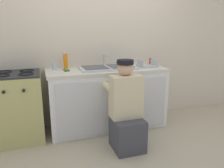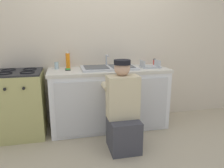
{
  "view_description": "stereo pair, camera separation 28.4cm",
  "coord_description": "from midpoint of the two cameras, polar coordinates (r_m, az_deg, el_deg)",
  "views": [
    {
      "loc": [
        -0.93,
        -2.68,
        1.45
      ],
      "look_at": [
        0.0,
        0.1,
        0.72
      ],
      "focal_mm": 35.0,
      "sensor_mm": 36.0,
      "label": 1
    },
    {
      "loc": [
        -0.65,
        -2.76,
        1.45
      ],
      "look_at": [
        0.0,
        0.1,
        0.72
      ],
      "focal_mm": 35.0,
      "sensor_mm": 36.0,
      "label": 2
    }
  ],
  "objects": [
    {
      "name": "back_wall",
      "position": [
        3.47,
        -5.31,
        10.66
      ],
      "size": [
        6.0,
        0.1,
        2.5
      ],
      "primitive_type": "cube",
      "color": "beige",
      "rests_on": "ground_plane"
    },
    {
      "name": "water_glass",
      "position": [
        3.21,
        -17.31,
        4.37
      ],
      "size": [
        0.06,
        0.06,
        0.1
      ],
      "color": "#ADC6CC",
      "rests_on": "countertop"
    },
    {
      "name": "dish_rack_tray",
      "position": [
        3.36,
        6.78,
        4.86
      ],
      "size": [
        0.28,
        0.22,
        0.11
      ],
      "color": "#B2B7BC",
      "rests_on": "countertop"
    },
    {
      "name": "counter_cabinet",
      "position": [
        3.28,
        -3.54,
        -4.21
      ],
      "size": [
        1.7,
        0.62,
        0.85
      ],
      "color": "white",
      "rests_on": "ground_plane"
    },
    {
      "name": "plumber_person",
      "position": [
        2.69,
        0.74,
        -7.56
      ],
      "size": [
        0.42,
        0.61,
        1.1
      ],
      "color": "#3F3F47",
      "rests_on": "ground_plane"
    },
    {
      "name": "soap_bottle_orange",
      "position": [
        3.24,
        -14.51,
        5.76
      ],
      "size": [
        0.06,
        0.06,
        0.25
      ],
      "color": "orange",
      "rests_on": "countertop"
    },
    {
      "name": "stove_range",
      "position": [
        3.21,
        -25.62,
        -5.4
      ],
      "size": [
        0.61,
        0.62,
        0.92
      ],
      "color": "tan",
      "rests_on": "ground_plane"
    },
    {
      "name": "spice_bottle_red",
      "position": [
        3.57,
        7.79,
        5.8
      ],
      "size": [
        0.04,
        0.04,
        0.1
      ],
      "color": "red",
      "rests_on": "countertop"
    },
    {
      "name": "sink_double_basin",
      "position": [
        3.17,
        -3.73,
        4.29
      ],
      "size": [
        0.8,
        0.44,
        0.19
      ],
      "color": "silver",
      "rests_on": "countertop"
    },
    {
      "name": "countertop",
      "position": [
        3.18,
        -3.71,
        3.54
      ],
      "size": [
        1.74,
        0.62,
        0.04
      ],
      "primitive_type": "cube",
      "color": "beige",
      "rests_on": "counter_cabinet"
    },
    {
      "name": "cell_phone",
      "position": [
        3.13,
        -14.38,
        3.49
      ],
      "size": [
        0.07,
        0.14,
        0.01
      ],
      "color": "black",
      "rests_on": "countertop"
    },
    {
      "name": "ground_plane",
      "position": [
        3.18,
        -2.04,
        -13.08
      ],
      "size": [
        12.0,
        12.0,
        0.0
      ],
      "primitive_type": "plane",
      "color": "tan"
    }
  ]
}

